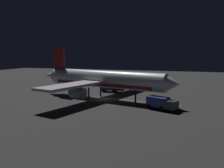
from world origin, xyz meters
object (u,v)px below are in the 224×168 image
airliner (101,80)px  traffic_cone_near_left (125,102)px  ground_crew_worker (152,102)px  traffic_cone_far (146,103)px  traffic_cone_near_right (117,100)px  catering_truck (112,87)px  traffic_cone_under_wing (148,97)px  baggage_truck (161,103)px

airliner → traffic_cone_near_left: 8.35m
ground_crew_worker → airliner: bearing=-110.6°
ground_crew_worker → traffic_cone_near_left: bearing=-102.0°
ground_crew_worker → traffic_cone_far: bearing=-135.3°
airliner → traffic_cone_near_left: size_ratio=65.35×
traffic_cone_near_right → ground_crew_worker: bearing=73.0°
airliner → catering_truck: (-10.19, -0.81, -3.08)m
traffic_cone_near_right → traffic_cone_far: (1.04, 6.47, 0.00)m
traffic_cone_far → airliner: bearing=-106.5°
catering_truck → traffic_cone_near_right: (12.38, 5.22, -1.06)m
traffic_cone_near_right → traffic_cone_under_wing: (-6.37, 5.51, 0.00)m
traffic_cone_near_right → catering_truck: bearing=-157.1°
traffic_cone_near_right → traffic_cone_far: 6.55m
ground_crew_worker → traffic_cone_near_right: (-2.39, -7.81, -0.64)m
traffic_cone_near_right → baggage_truck: bearing=64.6°
catering_truck → traffic_cone_under_wing: size_ratio=11.16×
ground_crew_worker → traffic_cone_near_right: 8.20m
catering_truck → airliner: bearing=4.5°
traffic_cone_under_wing → baggage_truck: bearing=21.3°
airliner → traffic_cone_near_left: airliner is taller
airliner → traffic_cone_near_left: bearing=62.5°
traffic_cone_near_left → traffic_cone_under_wing: size_ratio=1.00×
traffic_cone_under_wing → traffic_cone_near_right: bearing=-40.9°
airliner → traffic_cone_far: airliner is taller
baggage_truck → catering_truck: size_ratio=0.99×
airliner → traffic_cone_under_wing: bearing=112.9°
baggage_truck → traffic_cone_near_left: 8.61m
airliner → traffic_cone_near_left: (3.35, 6.43, -4.14)m
traffic_cone_near_left → traffic_cone_far: 4.45m
traffic_cone_near_left → traffic_cone_near_right: (-1.16, -2.02, 0.00)m
baggage_truck → traffic_cone_far: baggage_truck is taller
traffic_cone_under_wing → airliner: bearing=-67.1°
traffic_cone_near_left → traffic_cone_near_right: same height
traffic_cone_far → traffic_cone_near_right: bearing=-99.1°
airliner → catering_truck: airliner is taller
catering_truck → traffic_cone_under_wing: catering_truck is taller
catering_truck → traffic_cone_near_left: bearing=28.1°
airliner → traffic_cone_under_wing: (-4.18, 9.92, -4.14)m
traffic_cone_near_left → traffic_cone_under_wing: 8.30m
ground_crew_worker → traffic_cone_far: size_ratio=3.16×
traffic_cone_near_right → traffic_cone_under_wing: bearing=139.1°
airliner → traffic_cone_under_wing: 11.53m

